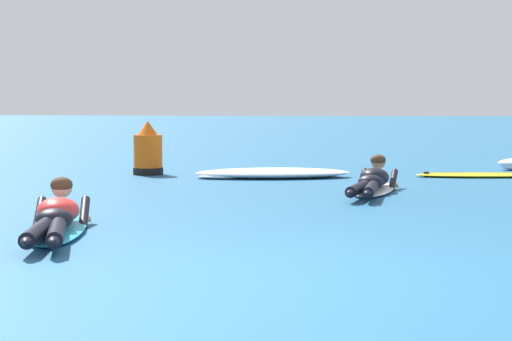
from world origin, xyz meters
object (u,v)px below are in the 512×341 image
Objects in this scene: surfer_near at (57,219)px; channel_marker_buoy at (148,154)px; surfer_far at (373,182)px; drifting_surfboard at (480,175)px.

channel_marker_buoy is (-0.76, 6.39, 0.22)m from surfer_near.
surfer_far is at bearing -33.00° from channel_marker_buoy.
drifting_surfboard is (1.80, 2.66, -0.11)m from surfer_far.
drifting_surfboard is at bearing 53.94° from surfer_near.
surfer_near is at bearing -127.32° from surfer_far.
channel_marker_buoy reaches higher than drifting_surfboard.
drifting_surfboard is 5.58m from channel_marker_buoy.
channel_marker_buoy reaches higher than surfer_near.
surfer_near reaches higher than drifting_surfboard.
surfer_far is at bearing -124.11° from drifting_surfboard.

